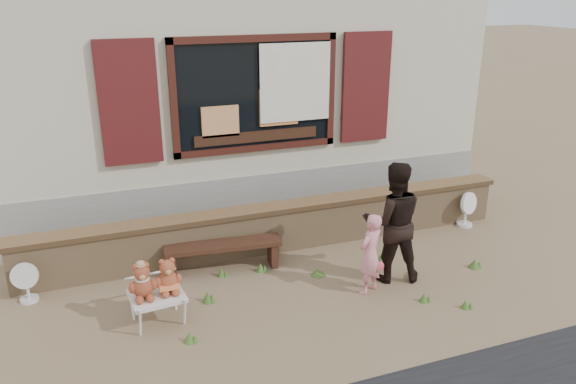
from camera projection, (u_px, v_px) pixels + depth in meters
name	position (u px, v px, depth m)	size (l,w,h in m)	color
ground	(304.00, 280.00, 7.18)	(80.00, 80.00, 0.00)	brown
shopfront	(215.00, 74.00, 10.44)	(8.04, 5.13, 4.00)	#C0B79B
brick_wall	(278.00, 227.00, 7.94)	(7.10, 0.36, 0.67)	tan
bench	(223.00, 250.00, 7.35)	(1.55, 0.49, 0.39)	black
folding_chair	(157.00, 297.00, 6.18)	(0.62, 0.56, 0.35)	beige
teddy_bear_left	(142.00, 280.00, 6.04)	(0.31, 0.27, 0.42)	brown
teddy_bear_right	(168.00, 275.00, 6.16)	(0.30, 0.26, 0.41)	brown
child	(370.00, 254.00, 6.75)	(0.37, 0.25, 1.02)	pink
adult	(393.00, 222.00, 6.99)	(0.76, 0.59, 1.56)	black
fan_left	(26.00, 282.00, 6.62)	(0.32, 0.22, 0.51)	silver
fan_right	(466.00, 209.00, 8.73)	(0.36, 0.24, 0.56)	white
grass_tufts	(309.00, 282.00, 7.03)	(4.37, 1.85, 0.15)	#416126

